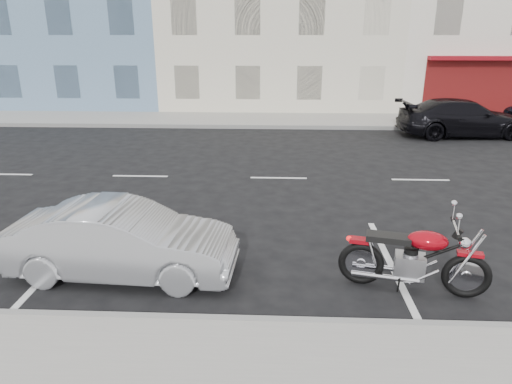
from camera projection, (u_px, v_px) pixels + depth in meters
ground at (349, 179)px, 12.93m from camera, size 120.00×120.00×0.00m
sidewalk_far at (214, 119)px, 21.31m from camera, size 80.00×3.40×0.15m
curb_near at (70, 318)px, 6.51m from camera, size 80.00×0.12×0.16m
curb_far at (209, 126)px, 19.71m from camera, size 80.00×0.12×0.16m
motorcycle at (470, 267)px, 6.99m from camera, size 2.30×0.90×1.17m
sedan_silver at (122, 241)px, 7.65m from camera, size 3.86×1.53×1.25m
car_far at (463, 118)px, 18.03m from camera, size 5.16×2.39×1.46m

